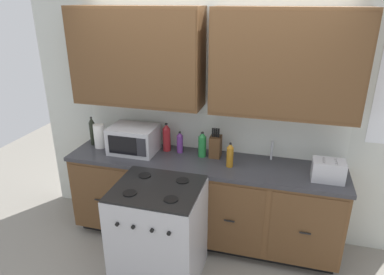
{
  "coord_description": "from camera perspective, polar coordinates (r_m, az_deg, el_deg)",
  "views": [
    {
      "loc": [
        0.73,
        -2.75,
        2.44
      ],
      "look_at": [
        -0.1,
        0.27,
        1.18
      ],
      "focal_mm": 32.44,
      "sensor_mm": 36.0,
      "label": 1
    }
  ],
  "objects": [
    {
      "name": "bottle_green",
      "position": [
        3.53,
        1.7,
        -1.16
      ],
      "size": [
        0.08,
        0.08,
        0.27
      ],
      "color": "#237A38",
      "rests_on": "counter_run"
    },
    {
      "name": "ground_plane",
      "position": [
        3.75,
        0.43,
        -18.71
      ],
      "size": [
        8.0,
        8.0,
        0.0
      ],
      "primitive_type": "plane",
      "color": "gray"
    },
    {
      "name": "paper_towel_roll",
      "position": [
        3.87,
        -14.99,
        0.23
      ],
      "size": [
        0.12,
        0.12,
        0.26
      ],
      "primitive_type": "cylinder",
      "color": "white",
      "rests_on": "counter_run"
    },
    {
      "name": "toaster",
      "position": [
        3.31,
        21.5,
        -5.05
      ],
      "size": [
        0.28,
        0.18,
        0.19
      ],
      "color": "#B7B7BC",
      "rests_on": "counter_run"
    },
    {
      "name": "wall_unit",
      "position": [
        3.42,
        2.75,
        8.66
      ],
      "size": [
        3.94,
        0.4,
        2.45
      ],
      "color": "silver",
      "rests_on": "ground_plane"
    },
    {
      "name": "bottle_amber",
      "position": [
        3.33,
        6.27,
        -2.88
      ],
      "size": [
        0.07,
        0.07,
        0.25
      ],
      "color": "#9E6619",
      "rests_on": "counter_run"
    },
    {
      "name": "stove_range",
      "position": [
        3.27,
        -5.46,
        -15.26
      ],
      "size": [
        0.76,
        0.68,
        0.95
      ],
      "color": "#B7B7BC",
      "rests_on": "ground_plane"
    },
    {
      "name": "microwave",
      "position": [
        3.68,
        -9.57,
        -0.29
      ],
      "size": [
        0.48,
        0.37,
        0.28
      ],
      "color": "#B7B7BC",
      "rests_on": "counter_run"
    },
    {
      "name": "bottle_violet",
      "position": [
        3.62,
        -2.01,
        -0.79
      ],
      "size": [
        0.07,
        0.07,
        0.23
      ],
      "color": "#663384",
      "rests_on": "counter_run"
    },
    {
      "name": "knife_block",
      "position": [
        3.53,
        3.88,
        -1.4
      ],
      "size": [
        0.11,
        0.14,
        0.31
      ],
      "color": "#52361E",
      "rests_on": "counter_run"
    },
    {
      "name": "counter_run",
      "position": [
        3.7,
        1.7,
        -10.16
      ],
      "size": [
        2.77,
        0.64,
        0.93
      ],
      "color": "black",
      "rests_on": "ground_plane"
    },
    {
      "name": "sink_faucet",
      "position": [
        3.55,
        12.97,
        -2.07
      ],
      "size": [
        0.02,
        0.02,
        0.2
      ],
      "primitive_type": "cylinder",
      "color": "#B2B5BA",
      "rests_on": "counter_run"
    },
    {
      "name": "bottle_red",
      "position": [
        3.66,
        -4.2,
        0.02
      ],
      "size": [
        0.08,
        0.08,
        0.3
      ],
      "color": "maroon",
      "rests_on": "counter_run"
    },
    {
      "name": "bottle_dark",
      "position": [
        3.96,
        -16.05,
        1.0
      ],
      "size": [
        0.06,
        0.06,
        0.32
      ],
      "color": "black",
      "rests_on": "counter_run"
    }
  ]
}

